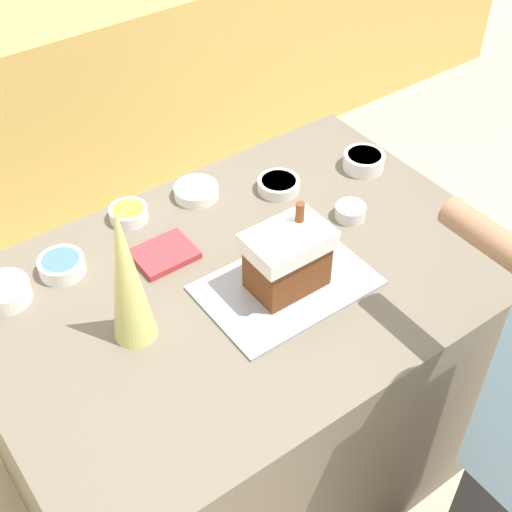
% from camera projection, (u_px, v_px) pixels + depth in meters
% --- Properties ---
extents(ground_plane, '(12.00, 12.00, 0.00)m').
position_uv_depth(ground_plane, '(248.00, 454.00, 2.58)').
color(ground_plane, '#C6B28E').
extents(back_cabinet_block, '(6.00, 0.60, 0.94)m').
position_uv_depth(back_cabinet_block, '(21.00, 120.00, 3.34)').
color(back_cabinet_block, tan).
rests_on(back_cabinet_block, ground_plane).
extents(kitchen_island, '(1.47, 1.00, 0.91)m').
position_uv_depth(kitchen_island, '(247.00, 378.00, 2.27)').
color(kitchen_island, '#6B6051').
rests_on(kitchen_island, ground_plane).
extents(baking_tray, '(0.46, 0.31, 0.01)m').
position_uv_depth(baking_tray, '(286.00, 285.00, 1.93)').
color(baking_tray, '#9E9EA8').
rests_on(baking_tray, kitchen_island).
extents(gingerbread_house, '(0.22, 0.15, 0.24)m').
position_uv_depth(gingerbread_house, '(288.00, 258.00, 1.86)').
color(gingerbread_house, brown).
rests_on(gingerbread_house, baking_tray).
extents(decorative_tree, '(0.11, 0.11, 0.41)m').
position_uv_depth(decorative_tree, '(127.00, 276.00, 1.67)').
color(decorative_tree, '#DBD675').
rests_on(decorative_tree, kitchen_island).
extents(candy_bowl_front_corner, '(0.13, 0.13, 0.05)m').
position_uv_depth(candy_bowl_front_corner, '(62.00, 265.00, 1.96)').
color(candy_bowl_front_corner, white).
rests_on(candy_bowl_front_corner, kitchen_island).
extents(candy_bowl_near_tray_right, '(0.12, 0.12, 0.04)m').
position_uv_depth(candy_bowl_near_tray_right, '(129.00, 213.00, 2.13)').
color(candy_bowl_near_tray_right, white).
rests_on(candy_bowl_near_tray_right, kitchen_island).
extents(candy_bowl_beside_tree, '(0.09, 0.09, 0.04)m').
position_uv_depth(candy_bowl_beside_tree, '(350.00, 211.00, 2.13)').
color(candy_bowl_beside_tree, silver).
rests_on(candy_bowl_beside_tree, kitchen_island).
extents(candy_bowl_near_tray_left, '(0.13, 0.13, 0.05)m').
position_uv_depth(candy_bowl_near_tray_left, '(364.00, 160.00, 2.31)').
color(candy_bowl_near_tray_left, white).
rests_on(candy_bowl_near_tray_left, kitchen_island).
extents(candy_bowl_behind_tray, '(0.13, 0.13, 0.04)m').
position_uv_depth(candy_bowl_behind_tray, '(279.00, 184.00, 2.23)').
color(candy_bowl_behind_tray, silver).
rests_on(candy_bowl_behind_tray, kitchen_island).
extents(candy_bowl_center_rear, '(0.14, 0.14, 0.05)m').
position_uv_depth(candy_bowl_center_rear, '(5.00, 291.00, 1.88)').
color(candy_bowl_center_rear, white).
rests_on(candy_bowl_center_rear, kitchen_island).
extents(candy_bowl_far_right, '(0.14, 0.14, 0.04)m').
position_uv_depth(candy_bowl_far_right, '(196.00, 191.00, 2.21)').
color(candy_bowl_far_right, white).
rests_on(candy_bowl_far_right, kitchen_island).
extents(cookbook, '(0.17, 0.14, 0.02)m').
position_uv_depth(cookbook, '(164.00, 254.00, 2.01)').
color(cookbook, '#B23338').
rests_on(cookbook, kitchen_island).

